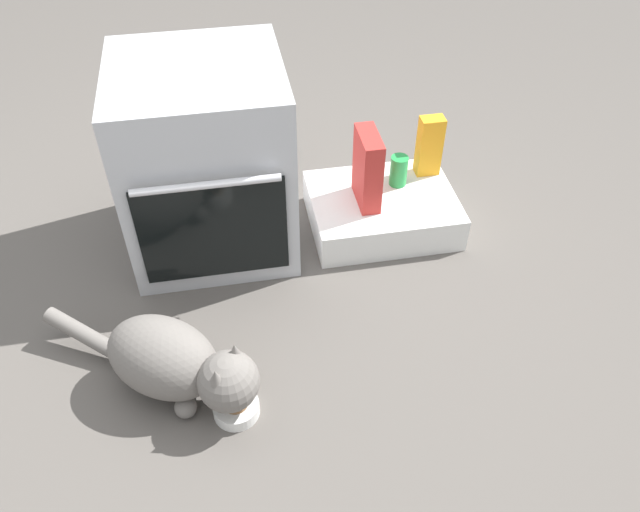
% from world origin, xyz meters
% --- Properties ---
extents(ground, '(8.00, 8.00, 0.00)m').
position_xyz_m(ground, '(0.00, 0.00, 0.00)').
color(ground, '#56514C').
extents(oven, '(0.56, 0.60, 0.69)m').
position_xyz_m(oven, '(-0.01, 0.45, 0.34)').
color(oven, '#B7BABF').
rests_on(oven, ground).
extents(pantry_cabinet, '(0.54, 0.42, 0.14)m').
position_xyz_m(pantry_cabinet, '(0.62, 0.41, 0.07)').
color(pantry_cabinet, white).
rests_on(pantry_cabinet, ground).
extents(food_bowl, '(0.13, 0.13, 0.07)m').
position_xyz_m(food_bowl, '(-0.00, -0.35, 0.03)').
color(food_bowl, white).
rests_on(food_bowl, ground).
extents(cat, '(0.65, 0.50, 0.25)m').
position_xyz_m(cat, '(-0.16, -0.24, 0.13)').
color(cat, slate).
rests_on(cat, ground).
extents(soda_can, '(0.07, 0.07, 0.12)m').
position_xyz_m(soda_can, '(0.70, 0.47, 0.20)').
color(soda_can, green).
rests_on(soda_can, pantry_cabinet).
extents(cereal_box, '(0.07, 0.18, 0.28)m').
position_xyz_m(cereal_box, '(0.55, 0.39, 0.28)').
color(cereal_box, '#B72D28').
rests_on(cereal_box, pantry_cabinet).
extents(juice_carton, '(0.09, 0.06, 0.24)m').
position_xyz_m(juice_carton, '(0.83, 0.52, 0.26)').
color(juice_carton, orange).
rests_on(juice_carton, pantry_cabinet).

